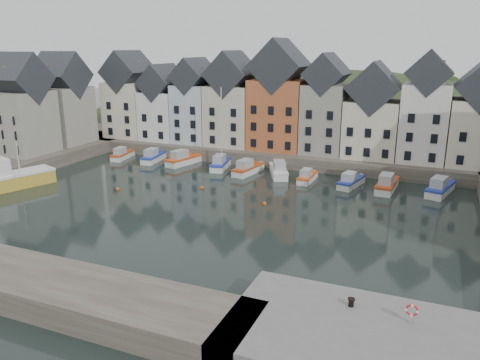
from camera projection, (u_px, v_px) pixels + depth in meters
The scene contains 20 objects.
ground at pixel (201, 211), 54.17m from camera, with size 260.00×260.00×0.00m, color black.
far_quay at pixel (281, 152), 80.49m from camera, with size 90.00×16.00×2.00m, color #463F36.
near_quay at pixel (374, 348), 27.97m from camera, with size 18.00×10.00×2.00m, color #60605E.
hillside at pixel (314, 209), 108.74m from camera, with size 153.60×70.40×64.00m.
far_terrace at pixel (298, 108), 75.36m from camera, with size 72.37×8.16×17.78m.
left_terrace at pixel (44, 107), 77.13m from camera, with size 7.65×17.00×15.69m.
mooring_buoys at pixel (193, 193), 60.35m from camera, with size 20.50×5.50×0.50m.
boat_a at pixel (122, 155), 79.53m from camera, with size 2.82×6.17×2.28m.
boat_b at pixel (153, 157), 77.65m from camera, with size 2.95×6.78×2.52m.
boat_c at pixel (183, 159), 75.67m from camera, with size 3.72×7.31×2.69m.
boat_d at pixel (221, 163), 73.00m from camera, with size 3.35×6.94×12.73m.
boat_e at pixel (248, 169), 70.03m from camera, with size 3.05×6.86×2.54m.
boat_f at pixel (279, 171), 68.89m from camera, with size 4.87×7.25×2.68m.
boat_g at pixel (307, 177), 66.10m from camera, with size 1.81×5.55×2.12m.
boat_h at pixel (351, 182), 63.62m from camera, with size 3.08×6.31×2.33m.
boat_i at pixel (387, 185), 61.80m from camera, with size 2.60×7.08×2.67m.
boat_j at pixel (440, 188), 60.26m from camera, with size 3.83×7.31×2.68m.
large_vessel at pixel (0, 179), 61.67m from camera, with size 7.39×13.06×6.57m.
mooring_bollard at pixel (351, 302), 30.54m from camera, with size 0.48×0.48×0.56m.
life_ring_post at pixel (412, 311), 28.50m from camera, with size 0.80×0.17×1.30m.
Camera 1 is at (23.96, -45.35, 18.36)m, focal length 35.00 mm.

